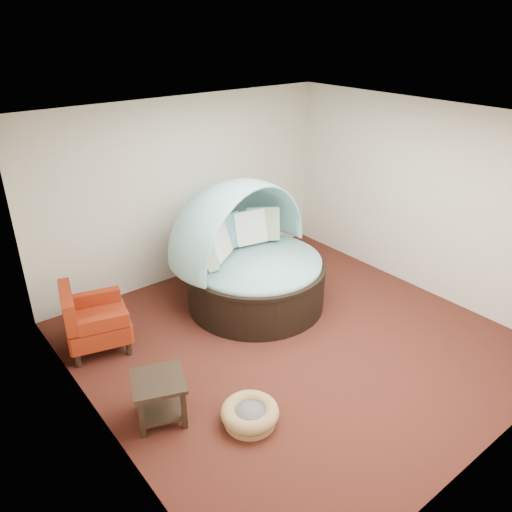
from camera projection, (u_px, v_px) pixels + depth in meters
floor at (293, 341)px, 6.48m from camera, size 5.00×5.00×0.00m
wall_back at (186, 190)px, 7.63m from camera, size 5.00×0.00×5.00m
wall_front at (502, 341)px, 4.10m from camera, size 5.00×0.00×5.00m
wall_left at (91, 314)px, 4.47m from camera, size 0.00×5.00×5.00m
wall_right at (423, 199)px, 7.26m from camera, size 0.00×5.00×5.00m
ceiling at (301, 122)px, 5.26m from camera, size 5.00×5.00×0.00m
canopy_daybed at (249, 249)px, 7.03m from camera, size 2.39×2.33×1.82m
pet_basket at (250, 414)px, 5.14m from camera, size 0.79×0.79×0.21m
red_armchair at (92, 321)px, 6.17m from camera, size 0.93×0.93×0.89m
side_table at (159, 393)px, 5.11m from camera, size 0.68×0.68×0.51m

